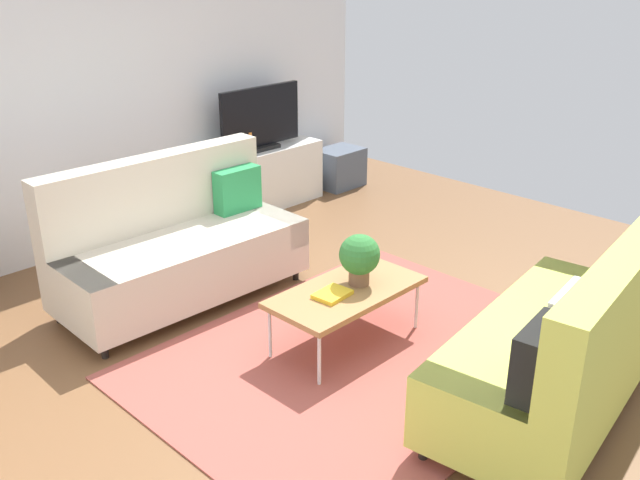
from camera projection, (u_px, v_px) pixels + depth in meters
name	position (u px, v px, depth m)	size (l,w,h in m)	color
ground_plane	(322.00, 349.00, 4.85)	(7.68, 7.68, 0.00)	brown
wall_far	(92.00, 86.00, 6.09)	(6.40, 0.12, 2.90)	silver
area_rug	(362.00, 355.00, 4.75)	(2.90, 2.20, 0.01)	#9E4C42
couch_beige	(177.00, 245.00, 5.41)	(1.92, 0.89, 1.10)	beige
couch_green	(564.00, 347.00, 4.02)	(1.99, 1.07, 1.10)	#C1CC51
coffee_table	(346.00, 293.00, 4.77)	(1.10, 0.56, 0.42)	#9E7042
tv_console	(261.00, 178.00, 7.37)	(1.40, 0.44, 0.64)	silver
tv	(261.00, 119.00, 7.12)	(1.00, 0.20, 0.64)	black
storage_trunk	(339.00, 168.00, 8.07)	(0.52, 0.40, 0.44)	#4C5666
potted_plant	(359.00, 256.00, 4.76)	(0.28, 0.28, 0.36)	brown
table_book_0	(332.00, 294.00, 4.66)	(0.24, 0.18, 0.03)	gold
vase_0	(212.00, 153.00, 6.87)	(0.09, 0.09, 0.12)	#4C72B2
vase_1	(224.00, 149.00, 6.97)	(0.10, 0.10, 0.15)	#33B29E
bottle_0	(242.00, 143.00, 7.00)	(0.06, 0.06, 0.23)	#262626
bottle_1	(250.00, 142.00, 7.07)	(0.04, 0.04, 0.21)	orange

